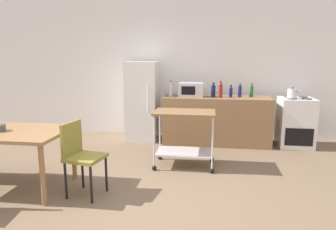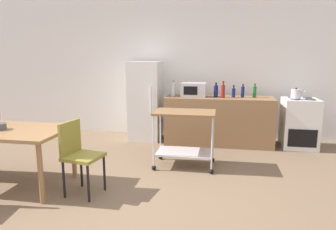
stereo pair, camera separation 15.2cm
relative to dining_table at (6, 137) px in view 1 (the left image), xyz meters
The scene contains 16 objects.
ground_plane 1.86m from the dining_table, ahead, with size 12.00×12.00×0.00m, color brown.
back_wall 3.57m from the dining_table, 60.38° to the left, with size 8.40×0.12×2.90m, color white.
kitchen_counter 3.58m from the dining_table, 42.80° to the left, with size 2.00×0.64×0.90m, color olive.
dining_table is the anchor object (origin of this frame).
chair_olive 1.01m from the dining_table, ahead, with size 0.46×0.46×0.89m.
stove_oven 4.75m from the dining_table, 31.00° to the left, with size 0.60×0.61×0.92m.
refrigerator 2.79m from the dining_table, 65.13° to the left, with size 0.60×0.63×1.55m.
kitchen_cart 2.40m from the dining_table, 27.20° to the left, with size 0.91×0.57×0.85m.
bottle_soda 3.00m from the dining_table, 53.94° to the left, with size 0.08×0.08×0.29m.
microwave 3.26m from the dining_table, 48.81° to the left, with size 0.46×0.35×0.26m.
bottle_soy_sauce 3.55m from the dining_table, 43.79° to the left, with size 0.08×0.08×0.27m.
bottle_sparkling_water 3.57m from the dining_table, 41.03° to the left, with size 0.07×0.07×0.31m.
bottle_sesame_oil 3.80m from the dining_table, 40.51° to the left, with size 0.06×0.06×0.23m.
bottle_wine 3.93m from the dining_table, 39.07° to the left, with size 0.06×0.06×0.25m.
bottle_hot_sauce 4.13m from the dining_table, 37.59° to the left, with size 0.07×0.07×0.26m.
kettle 4.61m from the dining_table, 30.71° to the left, with size 0.24×0.17×0.19m.
Camera 1 is at (0.79, -3.19, 1.65)m, focal length 32.79 mm.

